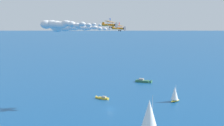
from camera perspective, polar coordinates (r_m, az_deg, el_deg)
name	(u,v)px	position (r m, az deg, el deg)	size (l,w,h in m)	color
ground_plane	(110,109)	(158.70, -0.33, -7.57)	(2000.00, 2000.00, 0.00)	navy
motorboat_far_stbd	(144,81)	(220.87, 5.39, -3.00)	(4.90, 10.91, 3.07)	#33704C
sailboat_inshore	(175,94)	(172.97, 10.36, -5.09)	(6.49, 5.28, 8.48)	gold
sailboat_offshore	(149,116)	(127.05, 6.21, -8.65)	(9.06, 9.90, 13.55)	gold
motorboat_trailing	(102,98)	(176.68, -1.73, -5.80)	(3.67, 7.37, 2.07)	gold
biplane_lead	(119,28)	(160.75, 1.16, 5.80)	(7.44, 7.05, 3.64)	orange
wingwalker_lead	(119,23)	(160.89, 1.20, 6.56)	(1.48, 0.44, 1.53)	red
smoke_trail_lead	(68,27)	(175.08, -7.36, 5.87)	(12.38, 34.24, 5.30)	silver
biplane_wingman	(110,25)	(143.45, -0.36, 6.38)	(7.44, 7.05, 3.64)	orange
wingwalker_wingman	(110,19)	(143.61, -0.31, 7.23)	(1.48, 0.44, 1.53)	#1E4CB2
smoke_trail_wingman	(58,24)	(157.11, -8.92, 6.32)	(10.28, 31.39, 4.34)	silver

